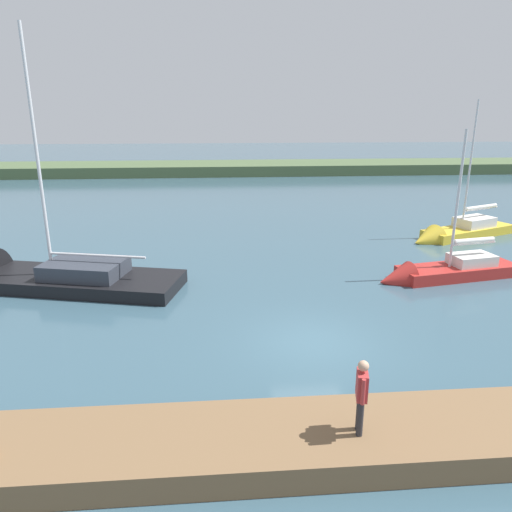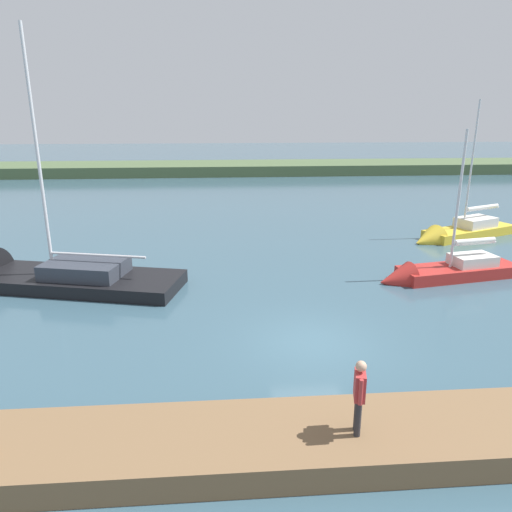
{
  "view_description": "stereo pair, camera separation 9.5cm",
  "coord_description": "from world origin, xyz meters",
  "px_view_note": "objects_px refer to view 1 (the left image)",
  "views": [
    {
      "loc": [
        3.02,
        13.89,
        7.29
      ],
      "look_at": [
        1.58,
        -3.86,
        1.82
      ],
      "focal_mm": 33.33,
      "sensor_mm": 36.0,
      "label": 1
    },
    {
      "loc": [
        2.93,
        13.9,
        7.29
      ],
      "look_at": [
        1.58,
        -3.86,
        1.82
      ],
      "focal_mm": 33.33,
      "sensor_mm": 36.0,
      "label": 2
    }
  ],
  "objects_px": {
    "sailboat_behind_pier": "(456,234)",
    "sailboat_outer_mooring": "(29,281)",
    "person_on_dock": "(361,392)",
    "sailboat_near_dock": "(441,274)"
  },
  "relations": [
    {
      "from": "sailboat_behind_pier",
      "to": "sailboat_outer_mooring",
      "type": "bearing_deg",
      "value": -7.7
    },
    {
      "from": "sailboat_behind_pier",
      "to": "person_on_dock",
      "type": "relative_size",
      "value": 5.03
    },
    {
      "from": "sailboat_near_dock",
      "to": "person_on_dock",
      "type": "relative_size",
      "value": 4.22
    },
    {
      "from": "sailboat_outer_mooring",
      "to": "person_on_dock",
      "type": "bearing_deg",
      "value": 147.37
    },
    {
      "from": "sailboat_outer_mooring",
      "to": "sailboat_behind_pier",
      "type": "xyz_separation_m",
      "value": [
        -22.44,
        -6.13,
        0.06
      ]
    },
    {
      "from": "person_on_dock",
      "to": "sailboat_outer_mooring",
      "type": "bearing_deg",
      "value": 145.99
    },
    {
      "from": "sailboat_behind_pier",
      "to": "sailboat_near_dock",
      "type": "relative_size",
      "value": 1.19
    },
    {
      "from": "sailboat_behind_pier",
      "to": "sailboat_near_dock",
      "type": "height_order",
      "value": "sailboat_behind_pier"
    },
    {
      "from": "sailboat_behind_pier",
      "to": "sailboat_near_dock",
      "type": "bearing_deg",
      "value": 35.77
    },
    {
      "from": "sailboat_outer_mooring",
      "to": "sailboat_behind_pier",
      "type": "height_order",
      "value": "sailboat_outer_mooring"
    }
  ]
}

